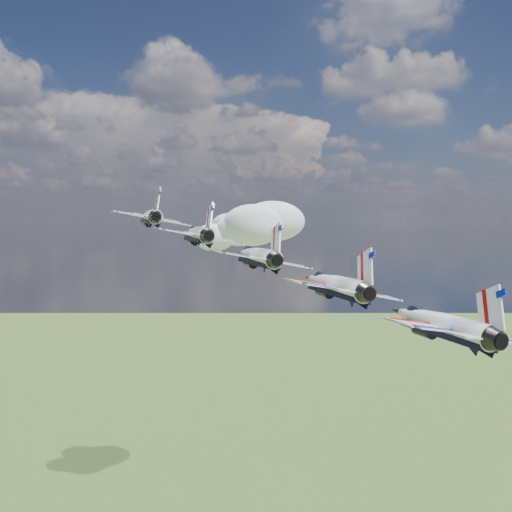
# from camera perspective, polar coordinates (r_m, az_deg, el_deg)

# --- Properties ---
(cloud_far) EXTENTS (52.58, 41.31, 20.66)m
(cloud_far) POSITION_cam_1_polar(r_m,az_deg,el_deg) (287.47, -0.91, 2.85)
(cloud_far) COLOR white
(jet_0) EXTENTS (17.69, 20.44, 7.22)m
(jet_0) POSITION_cam_1_polar(r_m,az_deg,el_deg) (91.14, -10.55, 3.86)
(jet_0) COLOR white
(jet_1) EXTENTS (17.69, 20.44, 7.22)m
(jet_1) POSITION_cam_1_polar(r_m,az_deg,el_deg) (80.56, -5.93, 2.18)
(jet_1) COLOR white
(jet_2) EXTENTS (17.69, 20.44, 7.22)m
(jet_2) POSITION_cam_1_polar(r_m,az_deg,el_deg) (70.76, -0.00, -0.00)
(jet_2) COLOR white
(jet_3) EXTENTS (17.69, 20.44, 7.22)m
(jet_3) POSITION_cam_1_polar(r_m,az_deg,el_deg) (62.08, 7.71, -2.83)
(jet_3) COLOR white
(jet_4) EXTENTS (17.69, 20.44, 7.22)m
(jet_4) POSITION_cam_1_polar(r_m,az_deg,el_deg) (55.06, 17.71, -6.40)
(jet_4) COLOR silver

